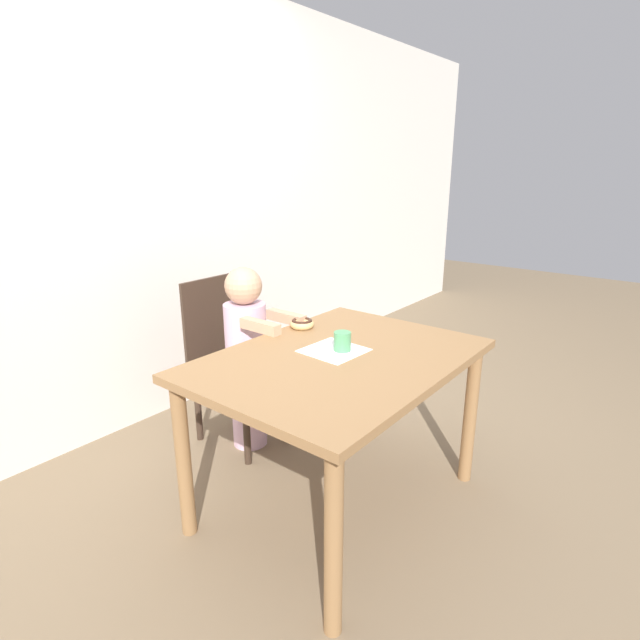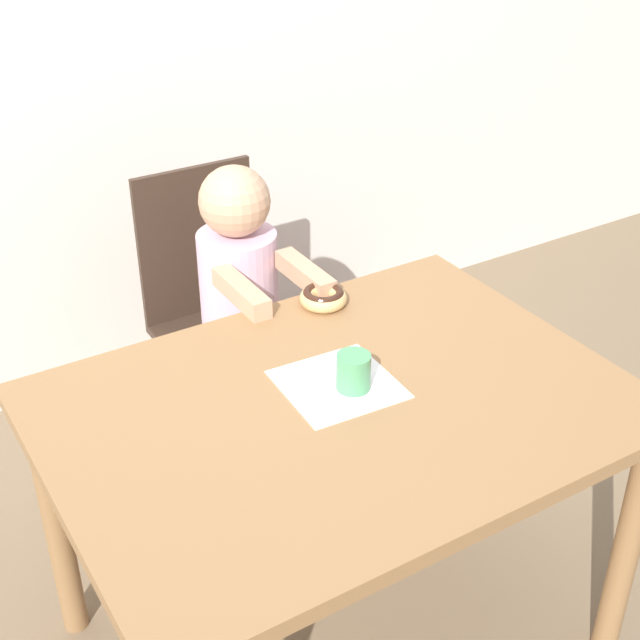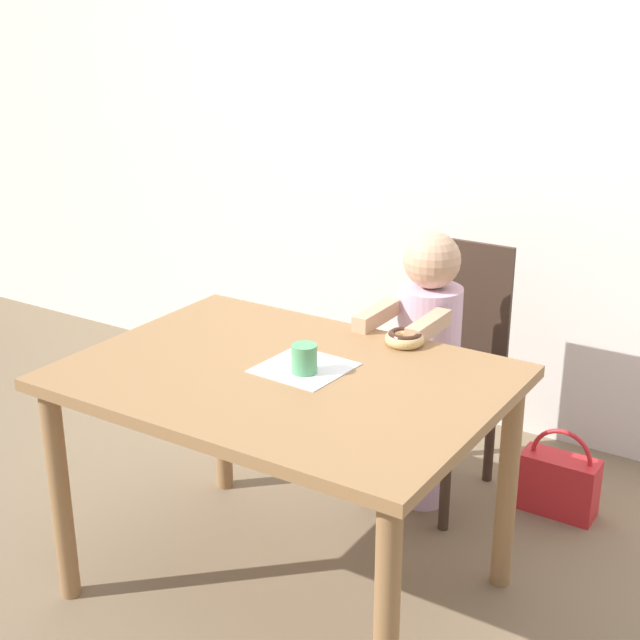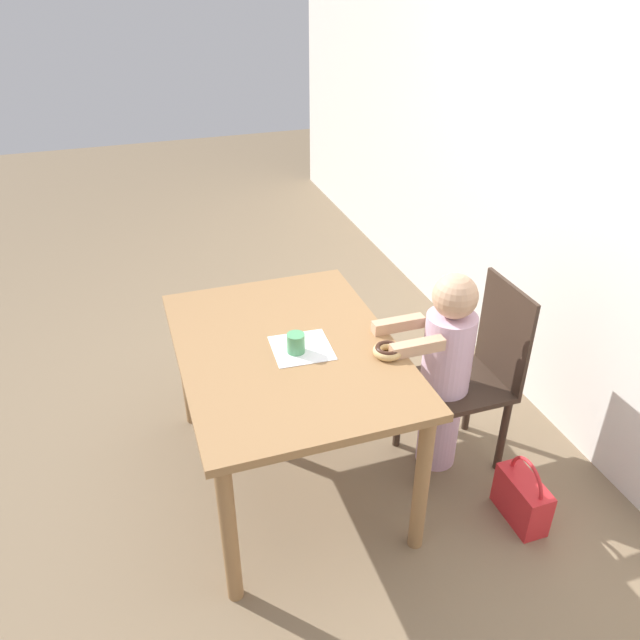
# 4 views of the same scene
# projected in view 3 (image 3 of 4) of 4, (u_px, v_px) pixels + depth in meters

# --- Properties ---
(ground_plane) EXTENTS (12.00, 12.00, 0.00)m
(ground_plane) POSITION_uv_depth(u_px,v_px,m) (288.00, 588.00, 2.70)
(ground_plane) COLOR #7A664C
(wall_back) EXTENTS (8.00, 0.05, 2.50)m
(wall_back) POSITION_uv_depth(u_px,v_px,m) (491.00, 119.00, 3.38)
(wall_back) COLOR silver
(wall_back) RESTS_ON ground_plane
(dining_table) EXTENTS (1.19, 0.87, 0.71)m
(dining_table) POSITION_uv_depth(u_px,v_px,m) (285.00, 403.00, 2.49)
(dining_table) COLOR olive
(dining_table) RESTS_ON ground_plane
(chair) EXTENTS (0.36, 0.45, 0.89)m
(chair) POSITION_uv_depth(u_px,v_px,m) (442.00, 372.00, 3.13)
(chair) COLOR #38281E
(chair) RESTS_ON ground_plane
(child_figure) EXTENTS (0.23, 0.42, 0.98)m
(child_figure) POSITION_uv_depth(u_px,v_px,m) (427.00, 366.00, 3.01)
(child_figure) COLOR silver
(child_figure) RESTS_ON ground_plane
(donut) EXTENTS (0.12, 0.12, 0.04)m
(donut) POSITION_uv_depth(u_px,v_px,m) (405.00, 338.00, 2.64)
(donut) COLOR #DBB270
(donut) RESTS_ON dining_table
(napkin) EXTENTS (0.25, 0.25, 0.00)m
(napkin) POSITION_uv_depth(u_px,v_px,m) (304.00, 368.00, 2.48)
(napkin) COLOR white
(napkin) RESTS_ON dining_table
(handbag) EXTENTS (0.26, 0.12, 0.32)m
(handbag) POSITION_uv_depth(u_px,v_px,m) (559.00, 482.00, 3.06)
(handbag) COLOR red
(handbag) RESTS_ON ground_plane
(cup) EXTENTS (0.07, 0.07, 0.08)m
(cup) POSITION_uv_depth(u_px,v_px,m) (304.00, 359.00, 2.44)
(cup) COLOR #519E66
(cup) RESTS_ON dining_table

